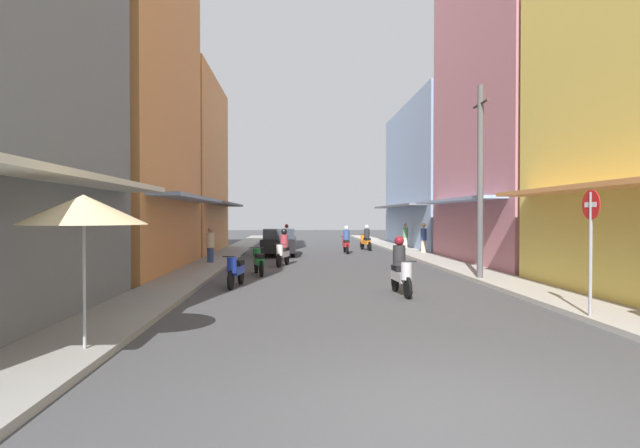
# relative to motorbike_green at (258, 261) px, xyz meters

# --- Properties ---
(ground_plane) EXTENTS (103.02, 103.02, 0.00)m
(ground_plane) POSITION_rel_motorbike_green_xyz_m (2.82, 6.44, -0.50)
(ground_plane) COLOR #424244
(sidewalk_left) EXTENTS (1.68, 54.83, 0.12)m
(sidewalk_left) POSITION_rel_motorbike_green_xyz_m (-2.29, 6.44, -0.44)
(sidewalk_left) COLOR gray
(sidewalk_left) RESTS_ON ground
(sidewalk_right) EXTENTS (1.68, 54.83, 0.12)m
(sidewalk_right) POSITION_rel_motorbike_green_xyz_m (7.92, 6.44, -0.44)
(sidewalk_right) COLOR #ADA89E
(sidewalk_right) RESTS_ON ground
(building_left_mid) EXTENTS (7.05, 9.36, 16.35)m
(building_left_mid) POSITION_rel_motorbike_green_xyz_m (-6.12, 1.11, 7.66)
(building_left_mid) COLOR #D88C4C
(building_left_mid) RESTS_ON ground
(building_left_far) EXTENTS (7.05, 9.34, 9.94)m
(building_left_far) POSITION_rel_motorbike_green_xyz_m (-6.12, 10.87, 4.46)
(building_left_far) COLOR #D88C4C
(building_left_far) RESTS_ON ground
(building_right_mid) EXTENTS (7.05, 10.03, 17.80)m
(building_right_mid) POSITION_rel_motorbike_green_xyz_m (11.76, 3.40, 8.39)
(building_right_mid) COLOR #B7727F
(building_right_mid) RESTS_ON ground
(building_right_far) EXTENTS (7.05, 13.62, 9.66)m
(building_right_far) POSITION_rel_motorbike_green_xyz_m (11.76, 15.70, 4.32)
(building_right_far) COLOR #8CA5CC
(building_right_far) RESTS_ON ground
(motorbike_green) EXTENTS (0.64, 1.78, 0.96)m
(motorbike_green) POSITION_rel_motorbike_green_xyz_m (0.00, 0.00, 0.00)
(motorbike_green) COLOR black
(motorbike_green) RESTS_ON ground
(motorbike_orange) EXTENTS (0.64, 1.78, 1.58)m
(motorbike_orange) POSITION_rel_motorbike_green_xyz_m (5.73, 12.73, 0.20)
(motorbike_orange) COLOR black
(motorbike_orange) RESTS_ON ground
(motorbike_silver) EXTENTS (0.55, 1.81, 1.58)m
(motorbike_silver) POSITION_rel_motorbike_green_xyz_m (4.17, -4.89, 0.20)
(motorbike_silver) COLOR black
(motorbike_silver) RESTS_ON ground
(motorbike_red) EXTENTS (0.55, 1.81, 1.58)m
(motorbike_red) POSITION_rel_motorbike_green_xyz_m (4.23, 10.17, 0.20)
(motorbike_red) COLOR black
(motorbike_red) RESTS_ON ground
(motorbike_black) EXTENTS (0.69, 1.76, 1.58)m
(motorbike_black) POSITION_rel_motorbike_green_xyz_m (0.72, 15.46, 0.20)
(motorbike_black) COLOR black
(motorbike_black) RESTS_ON ground
(motorbike_white) EXTENTS (0.67, 1.77, 1.58)m
(motorbike_white) POSITION_rel_motorbike_green_xyz_m (0.82, 3.22, 0.20)
(motorbike_white) COLOR black
(motorbike_white) RESTS_ON ground
(motorbike_blue) EXTENTS (0.55, 1.81, 0.96)m
(motorbike_blue) POSITION_rel_motorbike_green_xyz_m (-0.45, -3.18, 0.00)
(motorbike_blue) COLOR black
(motorbike_blue) RESTS_ON ground
(parked_car) EXTENTS (1.82, 4.13, 1.45)m
(parked_car) POSITION_rel_motorbike_green_xyz_m (0.49, 8.79, 0.24)
(parked_car) COLOR black
(parked_car) RESTS_ON ground
(pedestrian_crossing) EXTENTS (0.44, 0.44, 1.77)m
(pedestrian_crossing) POSITION_rel_motorbike_green_xyz_m (8.42, 9.10, 0.49)
(pedestrian_crossing) COLOR beige
(pedestrian_crossing) RESTS_ON ground
(pedestrian_midway) EXTENTS (0.34, 0.34, 1.63)m
(pedestrian_midway) POSITION_rel_motorbike_green_xyz_m (-2.34, 3.71, 0.31)
(pedestrian_midway) COLOR #334C8C
(pedestrian_midway) RESTS_ON ground
(pedestrian_foreground) EXTENTS (0.34, 0.34, 1.66)m
(pedestrian_foreground) POSITION_rel_motorbike_green_xyz_m (8.34, 13.28, 0.33)
(pedestrian_foreground) COLOR beige
(pedestrian_foreground) RESTS_ON ground
(vendor_umbrella) EXTENTS (1.87, 1.87, 2.44)m
(vendor_umbrella) POSITION_rel_motorbike_green_xyz_m (-1.86, -10.52, 1.71)
(vendor_umbrella) COLOR #99999E
(vendor_umbrella) RESTS_ON ground
(utility_pole) EXTENTS (0.20, 1.20, 6.36)m
(utility_pole) POSITION_rel_motorbike_green_xyz_m (7.34, -2.22, 2.75)
(utility_pole) COLOR #4C4C4F
(utility_pole) RESTS_ON ground
(street_sign_no_entry) EXTENTS (0.07, 0.60, 2.65)m
(street_sign_no_entry) POSITION_rel_motorbike_green_xyz_m (7.24, -8.48, 1.21)
(street_sign_no_entry) COLOR gray
(street_sign_no_entry) RESTS_ON ground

